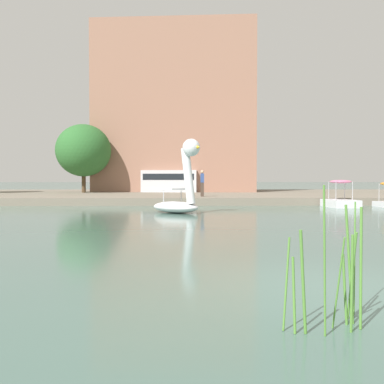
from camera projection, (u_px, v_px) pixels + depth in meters
name	position (u px, v px, depth m)	size (l,w,h in m)	color
ground_plane	(339.00, 289.00, 6.90)	(443.88, 443.88, 0.00)	#47665B
shore_bank_far	(210.00, 195.00, 39.41)	(152.92, 22.69, 0.47)	slate
swan_boat	(180.00, 192.00, 22.13)	(2.99, 2.99, 3.52)	white
pedal_boat_pink	(340.00, 200.00, 26.80)	(1.72, 2.48, 1.58)	white
tree_broadleaf_left	(84.00, 150.00, 39.10)	(5.14, 5.67, 5.79)	#4C3823
person_on_path	(202.00, 183.00, 30.41)	(0.24, 0.25, 1.74)	#47382D
parked_van	(170.00, 180.00, 40.52)	(5.04, 2.37, 1.92)	silver
apartment_block	(177.00, 112.00, 44.61)	(14.62, 9.31, 15.26)	#996B56
reed_clump_foreground	(371.00, 270.00, 5.19)	(2.84, 1.02, 1.59)	#568E38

